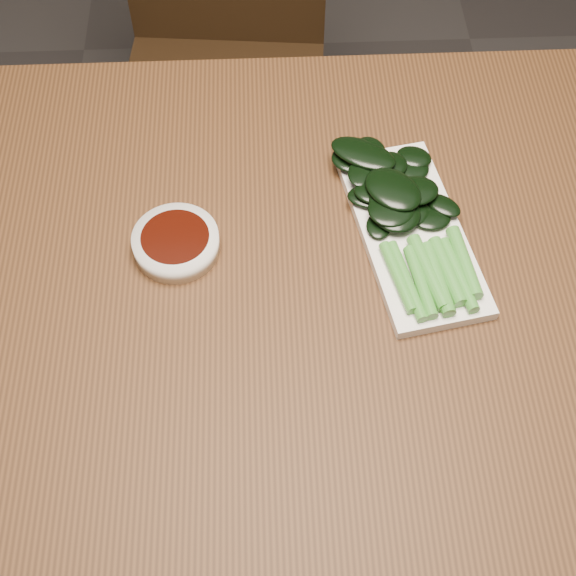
{
  "coord_description": "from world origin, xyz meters",
  "views": [
    {
      "loc": [
        -0.05,
        -0.52,
        1.54
      ],
      "look_at": [
        -0.03,
        -0.01,
        0.76
      ],
      "focal_mm": 50.0,
      "sensor_mm": 36.0,
      "label": 1
    }
  ],
  "objects": [
    {
      "name": "gai_lan",
      "position": [
        0.11,
        0.09,
        0.78
      ],
      "size": [
        0.17,
        0.28,
        0.03
      ],
      "color": "#479935",
      "rests_on": "serving_plate"
    },
    {
      "name": "serving_plate",
      "position": [
        0.13,
        0.07,
        0.76
      ],
      "size": [
        0.17,
        0.29,
        0.01
      ],
      "rotation": [
        0.0,
        0.0,
        0.18
      ],
      "color": "white",
      "rests_on": "table"
    },
    {
      "name": "sauce_bowl",
      "position": [
        -0.16,
        0.06,
        0.76
      ],
      "size": [
        0.1,
        0.1,
        0.03
      ],
      "color": "white",
      "rests_on": "table"
    },
    {
      "name": "chair_far",
      "position": [
        -0.12,
        0.72,
        0.49
      ],
      "size": [
        0.42,
        0.42,
        0.89
      ],
      "rotation": [
        0.0,
        0.0,
        -0.1
      ],
      "color": "black",
      "rests_on": "ground"
    },
    {
      "name": "table",
      "position": [
        0.0,
        0.0,
        0.68
      ],
      "size": [
        1.4,
        0.8,
        0.75
      ],
      "color": "#482A14",
      "rests_on": "ground"
    },
    {
      "name": "ground",
      "position": [
        0.0,
        0.0,
        0.0
      ],
      "size": [
        6.0,
        6.0,
        0.0
      ],
      "primitive_type": "plane",
      "color": "#312F2F",
      "rests_on": "ground"
    }
  ]
}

